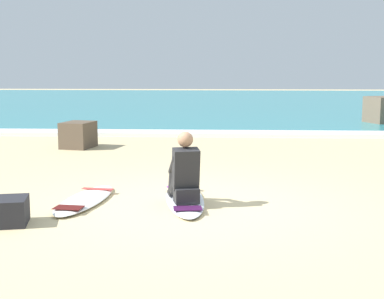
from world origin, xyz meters
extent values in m
plane|color=#CCB584|center=(0.00, 0.00, 0.00)|extent=(80.00, 80.00, 0.00)
cube|color=teal|center=(0.00, 21.39, 0.05)|extent=(80.00, 28.00, 0.10)
cube|color=white|center=(0.00, 7.69, 0.06)|extent=(80.00, 0.90, 0.11)
ellipsoid|color=silver|center=(-0.08, 0.29, 0.04)|extent=(0.78, 2.17, 0.07)
cube|color=purple|center=(-0.16, 0.88, 0.07)|extent=(0.49, 0.16, 0.01)
cube|color=#351037|center=(0.00, -0.39, 0.07)|extent=(0.39, 0.28, 0.01)
cube|color=#232326|center=(-0.04, -0.10, 0.18)|extent=(0.38, 0.33, 0.20)
cylinder|color=#232326|center=(-0.18, 0.06, 0.33)|extent=(0.25, 0.43, 0.43)
cylinder|color=#232326|center=(-0.25, 0.25, 0.30)|extent=(0.18, 0.28, 0.42)
cube|color=#232326|center=(-0.27, 0.32, 0.10)|extent=(0.15, 0.24, 0.05)
cylinder|color=#232326|center=(0.01, 0.11, 0.33)|extent=(0.25, 0.43, 0.43)
cylinder|color=#232326|center=(-0.02, 0.31, 0.30)|extent=(0.18, 0.28, 0.42)
cube|color=#232326|center=(-0.04, 0.38, 0.10)|extent=(0.15, 0.24, 0.05)
cube|color=#232326|center=(-0.05, -0.06, 0.53)|extent=(0.40, 0.37, 0.57)
sphere|color=#A37556|center=(-0.05, -0.03, 0.92)|extent=(0.21, 0.21, 0.21)
cylinder|color=#232326|center=(-0.22, 0.05, 0.55)|extent=(0.19, 0.41, 0.31)
cylinder|color=#232326|center=(0.05, 0.12, 0.55)|extent=(0.19, 0.41, 0.31)
ellipsoid|color=white|center=(-1.47, 0.15, 0.04)|extent=(0.74, 1.88, 0.07)
cube|color=red|center=(-1.40, 0.66, 0.07)|extent=(0.49, 0.16, 0.01)
cube|color=#4A1311|center=(-1.54, -0.43, 0.07)|extent=(0.39, 0.28, 0.01)
cube|color=brown|center=(-2.90, 5.24, 0.30)|extent=(0.77, 0.89, 0.61)
cube|color=#232328|center=(-2.08, -0.95, 0.16)|extent=(0.45, 0.55, 0.32)
camera|label=1|loc=(0.40, -7.10, 1.86)|focal=50.52mm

